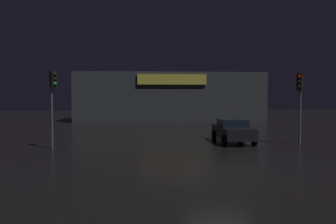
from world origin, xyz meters
TOP-DOWN VIEW (x-y plane):
  - ground_plane at (0.00, 0.00)m, footprint 120.00×120.00m
  - store_building at (0.75, 30.14)m, footprint 21.78×7.79m
  - traffic_signal_opposite at (6.66, 7.53)m, footprint 0.41×0.43m
  - traffic_signal_cross_left at (-7.81, 6.98)m, footprint 0.43×0.42m
  - car_near at (2.91, 8.88)m, footprint 2.07×4.50m

SIDE VIEW (x-z plane):
  - ground_plane at x=0.00m, z-range 0.00..0.00m
  - car_near at x=2.91m, z-range 0.03..1.52m
  - store_building at x=0.75m, z-range 0.00..5.66m
  - traffic_signal_opposite at x=6.66m, z-range 0.96..5.29m
  - traffic_signal_cross_left at x=-7.81m, z-range 1.10..5.43m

